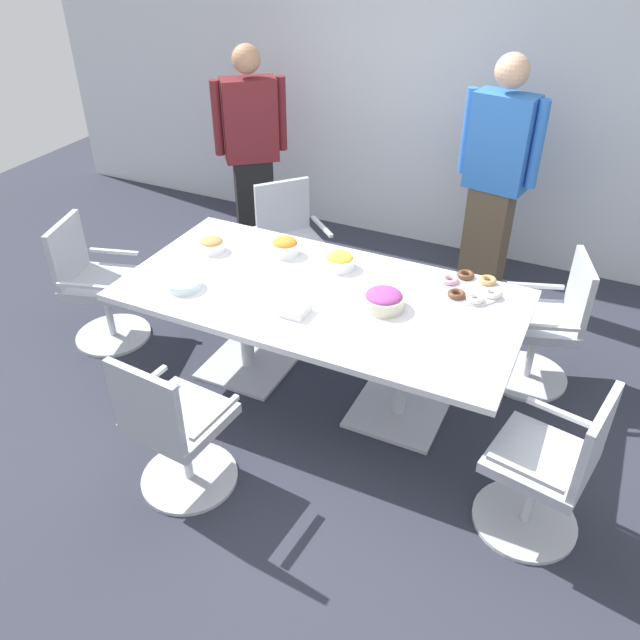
% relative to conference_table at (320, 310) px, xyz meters
% --- Properties ---
extents(ground_plane, '(10.00, 10.00, 0.01)m').
position_rel_conference_table_xyz_m(ground_plane, '(0.00, 0.00, -0.63)').
color(ground_plane, '#2D303D').
extents(back_wall, '(8.00, 0.10, 2.80)m').
position_rel_conference_table_xyz_m(back_wall, '(0.00, 2.40, 0.77)').
color(back_wall, silver).
rests_on(back_wall, ground).
extents(conference_table, '(2.40, 1.20, 0.75)m').
position_rel_conference_table_xyz_m(conference_table, '(0.00, 0.00, 0.00)').
color(conference_table, silver).
rests_on(conference_table, ground).
extents(office_chair_0, '(0.58, 0.58, 0.91)m').
position_rel_conference_table_xyz_m(office_chair_0, '(-0.33, -1.08, -0.22)').
color(office_chair_0, silver).
rests_on(office_chair_0, ground).
extents(office_chair_1, '(0.63, 0.63, 0.91)m').
position_rel_conference_table_xyz_m(office_chair_1, '(1.49, -0.52, -0.22)').
color(office_chair_1, silver).
rests_on(office_chair_1, ground).
extents(office_chair_2, '(0.69, 0.69, 0.91)m').
position_rel_conference_table_xyz_m(office_chair_2, '(1.26, 0.73, -0.22)').
color(office_chair_2, silver).
rests_on(office_chair_2, ground).
extents(office_chair_3, '(0.76, 0.76, 0.91)m').
position_rel_conference_table_xyz_m(office_chair_3, '(-0.73, 0.99, -0.22)').
color(office_chair_3, silver).
rests_on(office_chair_3, ground).
extents(office_chair_4, '(0.67, 0.67, 0.91)m').
position_rel_conference_table_xyz_m(office_chair_4, '(-1.69, -0.14, -0.22)').
color(office_chair_4, silver).
rests_on(office_chair_4, ground).
extents(person_standing_0, '(0.52, 0.45, 1.77)m').
position_rel_conference_table_xyz_m(person_standing_0, '(-1.39, 1.56, 0.30)').
color(person_standing_0, black).
rests_on(person_standing_0, ground).
extents(person_standing_1, '(0.61, 0.29, 1.85)m').
position_rel_conference_table_xyz_m(person_standing_1, '(0.63, 1.72, 0.35)').
color(person_standing_1, brown).
rests_on(person_standing_1, ground).
extents(snack_bowl_chips_yellow, '(0.19, 0.19, 0.11)m').
position_rel_conference_table_xyz_m(snack_bowl_chips_yellow, '(-0.02, 0.32, 0.18)').
color(snack_bowl_chips_yellow, white).
rests_on(snack_bowl_chips_yellow, conference_table).
extents(snack_bowl_candy_mix, '(0.24, 0.24, 0.12)m').
position_rel_conference_table_xyz_m(snack_bowl_candy_mix, '(0.40, 0.01, 0.18)').
color(snack_bowl_candy_mix, beige).
rests_on(snack_bowl_candy_mix, conference_table).
extents(snack_bowl_chips_orange, '(0.18, 0.18, 0.12)m').
position_rel_conference_table_xyz_m(snack_bowl_chips_orange, '(-0.42, 0.34, 0.18)').
color(snack_bowl_chips_orange, white).
rests_on(snack_bowl_chips_orange, conference_table).
extents(snack_bowl_cookies, '(0.17, 0.17, 0.10)m').
position_rel_conference_table_xyz_m(snack_bowl_cookies, '(-0.88, 0.17, 0.17)').
color(snack_bowl_cookies, white).
rests_on(snack_bowl_cookies, conference_table).
extents(donut_platter, '(0.38, 0.37, 0.04)m').
position_rel_conference_table_xyz_m(donut_platter, '(0.81, 0.42, 0.14)').
color(donut_platter, white).
rests_on(donut_platter, conference_table).
extents(plate_stack, '(0.21, 0.21, 0.05)m').
position_rel_conference_table_xyz_m(plate_stack, '(-0.77, -0.31, 0.15)').
color(plate_stack, white).
rests_on(plate_stack, conference_table).
extents(napkin_pile, '(0.15, 0.15, 0.06)m').
position_rel_conference_table_xyz_m(napkin_pile, '(-0.03, -0.27, 0.15)').
color(napkin_pile, white).
rests_on(napkin_pile, conference_table).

